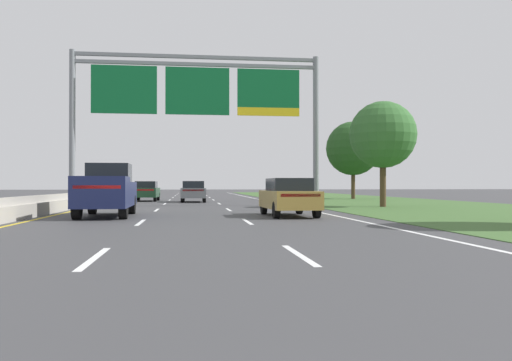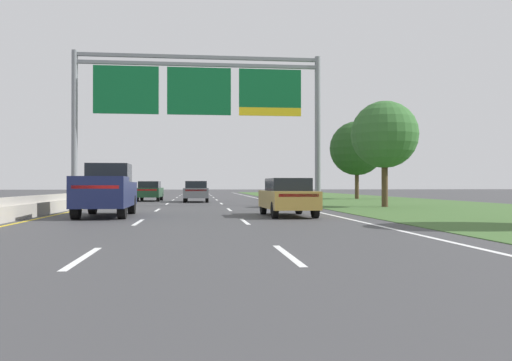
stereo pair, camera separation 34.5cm
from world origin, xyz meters
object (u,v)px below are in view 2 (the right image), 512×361
(car_gold_right_lane_sedan, at_px, (288,196))
(roadside_tree_far, at_px, (357,148))
(car_darkgreen_left_lane_sedan, at_px, (150,191))
(pickup_truck_navy, at_px, (106,190))
(overhead_sign_gantry, at_px, (199,98))
(roadside_tree_mid, at_px, (385,135))
(car_grey_centre_lane_sedan, at_px, (196,191))

(car_gold_right_lane_sedan, height_order, roadside_tree_far, roadside_tree_far)
(car_darkgreen_left_lane_sedan, relative_size, roadside_tree_far, 0.63)
(pickup_truck_navy, height_order, roadside_tree_far, roadside_tree_far)
(overhead_sign_gantry, height_order, pickup_truck_navy, overhead_sign_gantry)
(car_darkgreen_left_lane_sedan, relative_size, roadside_tree_mid, 0.72)
(pickup_truck_navy, distance_m, car_gold_right_lane_sedan, 7.49)
(car_darkgreen_left_lane_sedan, distance_m, roadside_tree_mid, 19.99)
(roadside_tree_mid, bearing_deg, roadside_tree_far, 78.13)
(overhead_sign_gantry, xyz_separation_m, car_darkgreen_left_lane_sedan, (-3.88, 10.72, -5.77))
(pickup_truck_navy, distance_m, roadside_tree_far, 30.71)
(pickup_truck_navy, bearing_deg, car_darkgreen_left_lane_sedan, -1.11)
(roadside_tree_mid, bearing_deg, car_darkgreen_left_lane_sedan, 137.81)
(car_grey_centre_lane_sedan, xyz_separation_m, roadside_tree_far, (14.50, 6.63, 3.78))
(roadside_tree_mid, bearing_deg, overhead_sign_gantry, 166.83)
(car_grey_centre_lane_sedan, bearing_deg, pickup_truck_navy, 169.10)
(overhead_sign_gantry, bearing_deg, car_grey_centre_lane_sedan, 91.32)
(overhead_sign_gantry, height_order, roadside_tree_mid, overhead_sign_gantry)
(roadside_tree_mid, bearing_deg, pickup_truck_navy, -153.10)
(roadside_tree_mid, xyz_separation_m, roadside_tree_far, (3.60, 17.12, 0.39))
(roadside_tree_far, bearing_deg, pickup_truck_navy, -126.54)
(car_grey_centre_lane_sedan, bearing_deg, car_darkgreen_left_lane_sedan, 54.17)
(car_grey_centre_lane_sedan, bearing_deg, roadside_tree_mid, -133.24)
(car_gold_right_lane_sedan, bearing_deg, car_grey_centre_lane_sedan, 10.18)
(roadside_tree_far, bearing_deg, car_darkgreen_left_lane_sedan, -167.91)
(car_gold_right_lane_sedan, xyz_separation_m, car_darkgreen_left_lane_sedan, (-7.48, 21.35, 0.00))
(overhead_sign_gantry, distance_m, car_gold_right_lane_sedan, 12.62)
(overhead_sign_gantry, height_order, car_gold_right_lane_sedan, overhead_sign_gantry)
(car_darkgreen_left_lane_sedan, bearing_deg, car_gold_right_lane_sedan, -159.44)
(overhead_sign_gantry, xyz_separation_m, pickup_truck_navy, (-3.85, -9.90, -5.51))
(car_gold_right_lane_sedan, height_order, car_darkgreen_left_lane_sedan, same)
(car_darkgreen_left_lane_sedan, height_order, roadside_tree_mid, roadside_tree_mid)
(pickup_truck_navy, relative_size, car_darkgreen_left_lane_sedan, 1.23)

